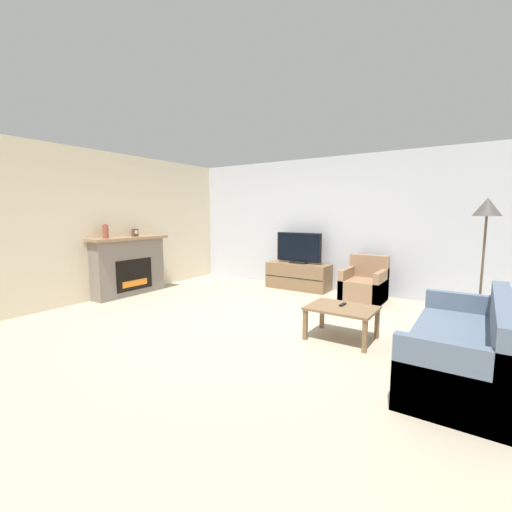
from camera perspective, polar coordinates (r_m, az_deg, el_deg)
The scene contains 13 objects.
ground_plane at distance 4.95m, azimuth -0.89°, elevation -11.43°, with size 24.00×24.00×0.00m, color tan.
wall_back at distance 7.20m, azimuth 11.92°, elevation 5.18°, with size 12.00×0.06×2.70m.
wall_left at distance 7.02m, azimuth -23.03°, elevation 4.72°, with size 0.06×12.00×2.70m.
fireplace at distance 7.05m, azimuth -20.40°, elevation -1.49°, with size 0.44×1.56×1.13m.
mantel_vase_left at distance 6.71m, azimuth -23.79°, elevation 3.78°, with size 0.11×0.11×0.27m.
mantel_clock at distance 7.07m, azimuth -19.52°, elevation 3.69°, with size 0.08×0.11×0.15m.
tv_stand at distance 7.23m, azimuth 7.06°, elevation -3.33°, with size 1.32×0.50×0.54m.
tv at distance 7.14m, azimuth 7.12°, elevation 1.17°, with size 1.00×0.18×0.64m.
armchair at distance 6.48m, azimuth 17.59°, elevation -4.82°, with size 0.70×0.76×0.81m.
coffee_table at distance 4.46m, azimuth 14.10°, elevation -8.93°, with size 0.82×0.62×0.42m.
remote at distance 4.52m, azimuth 14.27°, elevation -7.85°, with size 0.05×0.15×0.02m.
couch at distance 3.95m, azimuth 31.26°, elevation -13.14°, with size 0.82×1.96×0.81m.
floor_lamp at distance 5.03m, azimuth 34.03°, elevation 5.29°, with size 0.32×0.32×1.76m.
Camera 1 is at (2.66, -3.87, 1.58)m, focal length 24.00 mm.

